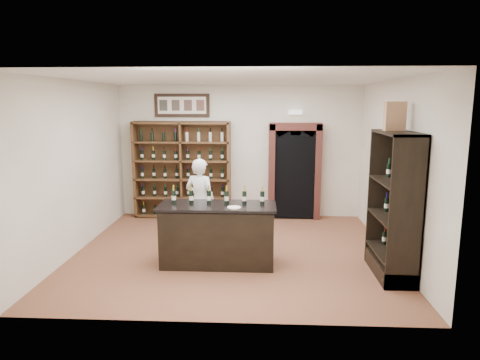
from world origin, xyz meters
name	(u,v)px	position (x,y,z in m)	size (l,w,h in m)	color
floor	(232,251)	(0.00, 0.00, 0.00)	(5.50, 5.50, 0.00)	brown
ceiling	(232,79)	(0.00, 0.00, 3.00)	(5.50, 5.50, 0.00)	white
wall_back	(240,152)	(0.00, 2.50, 1.50)	(5.50, 0.04, 3.00)	white
wall_left	(76,167)	(-2.75, 0.00, 1.50)	(0.04, 5.00, 3.00)	white
wall_right	(395,170)	(2.75, 0.00, 1.50)	(0.04, 5.00, 3.00)	white
wine_shelf	(182,170)	(-1.30, 2.33, 1.10)	(2.20, 0.38, 2.20)	brown
framed_picture	(182,105)	(-1.30, 2.47, 2.55)	(1.25, 0.04, 0.52)	black
arched_doorway	(294,169)	(1.25, 2.33, 1.14)	(1.17, 0.35, 2.17)	black
emergency_light	(295,112)	(1.25, 2.42, 2.40)	(0.30, 0.10, 0.10)	white
tasting_counter	(218,235)	(-0.20, -0.60, 0.49)	(1.88, 0.78, 1.00)	black
counter_bottle_0	(174,197)	(-0.92, -0.53, 1.11)	(0.07, 0.07, 0.30)	black
counter_bottle_1	(191,197)	(-0.63, -0.53, 1.11)	(0.07, 0.07, 0.30)	black
counter_bottle_2	(209,197)	(-0.34, -0.53, 1.11)	(0.07, 0.07, 0.30)	black
counter_bottle_3	(227,197)	(-0.06, -0.53, 1.11)	(0.07, 0.07, 0.30)	black
counter_bottle_4	(244,197)	(0.23, -0.53, 1.11)	(0.07, 0.07, 0.30)	black
counter_bottle_5	(262,198)	(0.52, -0.53, 1.11)	(0.07, 0.07, 0.30)	black
side_cabinet	(394,227)	(2.52, -0.90, 0.75)	(0.48, 1.20, 2.20)	black
shopkeeper	(200,201)	(-0.63, 0.45, 0.81)	(0.59, 0.39, 1.61)	white
plate	(234,208)	(0.08, -0.81, 1.01)	(0.21, 0.21, 0.02)	white
wine_crate	(395,116)	(2.48, -0.71, 2.42)	(0.31, 0.13, 0.43)	#A77B58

